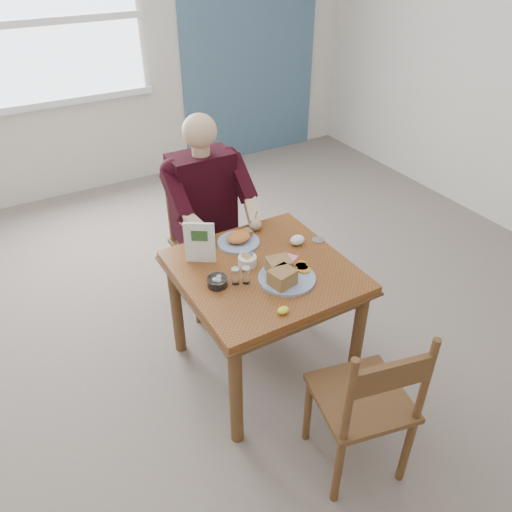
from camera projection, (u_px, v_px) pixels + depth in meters
floor at (263, 364)px, 3.14m from camera, size 6.00×6.00×0.00m
wall_back at (95, 41)px, 4.50m from camera, size 5.50×0.00×5.50m
accent_panel at (251, 26)px, 5.14m from camera, size 1.60×0.02×2.80m
lemon_wedge at (283, 310)px, 2.40m from camera, size 0.07×0.06×0.03m
napkin at (297, 240)px, 2.90m from camera, size 0.11×0.10×0.06m
metal_dish at (318, 240)px, 2.94m from camera, size 0.09×0.09×0.01m
window at (44, 22)px, 4.20m from camera, size 1.72×0.04×1.42m
table at (264, 284)px, 2.78m from camera, size 0.92×0.92×0.75m
chair_far at (205, 241)px, 3.44m from camera, size 0.42×0.42×0.95m
chair_near at (366, 403)px, 2.30m from camera, size 0.50×0.50×0.95m
diner at (208, 204)px, 3.19m from camera, size 0.53×0.56×1.39m
near_plate at (284, 274)px, 2.61m from camera, size 0.33×0.32×0.10m
far_plate at (239, 239)px, 2.92m from camera, size 0.28×0.28×0.07m
caddy at (247, 261)px, 2.73m from camera, size 0.13×0.13×0.08m
shakers at (241, 276)px, 2.58m from camera, size 0.11×0.08×0.09m
creamer at (217, 282)px, 2.58m from camera, size 0.11×0.11×0.05m
menu at (200, 243)px, 2.70m from camera, size 0.15×0.10×0.25m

